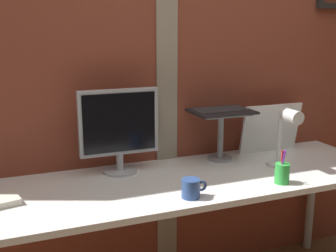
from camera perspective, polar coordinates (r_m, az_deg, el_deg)
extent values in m
cube|color=brown|center=(2.32, -0.49, 7.97)|extent=(3.26, 0.12, 2.49)
cube|color=gray|center=(2.26, -0.17, 7.81)|extent=(0.12, 0.01, 2.49)
cube|color=white|center=(2.05, 1.02, -7.82)|extent=(2.30, 0.66, 0.03)
cylinder|color=#B2B2B7|center=(2.95, 19.20, -9.54)|extent=(0.05, 0.05, 0.71)
cylinder|color=#ADB2B7|center=(2.17, -6.66, -6.16)|extent=(0.18, 0.18, 0.01)
cylinder|color=#ADB2B7|center=(2.15, -6.69, -4.94)|extent=(0.04, 0.04, 0.09)
cube|color=#ADB2B7|center=(2.09, -6.85, 0.55)|extent=(0.41, 0.04, 0.34)
cube|color=black|center=(2.08, -6.71, 0.43)|extent=(0.37, 0.00, 0.30)
cylinder|color=gray|center=(2.37, 7.20, -4.44)|extent=(0.14, 0.14, 0.01)
cylinder|color=gray|center=(2.33, 7.29, -1.36)|extent=(0.03, 0.03, 0.25)
cube|color=gray|center=(2.30, 7.39, 1.78)|extent=(0.28, 0.22, 0.01)
cube|color=black|center=(2.30, 7.40, 2.05)|extent=(0.34, 0.25, 0.01)
cube|color=#2D2D30|center=(2.32, 7.16, 2.32)|extent=(0.30, 0.16, 0.00)
cube|color=black|center=(2.42, 5.75, 5.50)|extent=(0.34, 0.05, 0.23)
cube|color=black|center=(2.41, 5.83, 5.45)|extent=(0.31, 0.04, 0.20)
cube|color=white|center=(2.54, 14.04, -0.29)|extent=(0.39, 0.07, 0.29)
cylinder|color=white|center=(2.33, 14.97, -5.09)|extent=(0.12, 0.12, 0.02)
cylinder|color=white|center=(2.29, 15.20, -1.39)|extent=(0.02, 0.02, 0.29)
cylinder|color=white|center=(2.19, 16.79, 1.28)|extent=(0.07, 0.11, 0.07)
cylinder|color=green|center=(2.06, 15.54, -6.35)|extent=(0.07, 0.07, 0.10)
cylinder|color=red|center=(2.06, 15.45, -5.30)|extent=(0.01, 0.01, 0.15)
cylinder|color=purple|center=(2.04, 15.51, -5.33)|extent=(0.02, 0.04, 0.16)
cylinder|color=purple|center=(2.05, 15.57, -5.39)|extent=(0.03, 0.02, 0.15)
cylinder|color=#2D4C8C|center=(1.83, 3.18, -8.63)|extent=(0.08, 0.08, 0.09)
torus|color=#2D4C8C|center=(1.85, 4.70, -8.27)|extent=(0.05, 0.01, 0.05)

